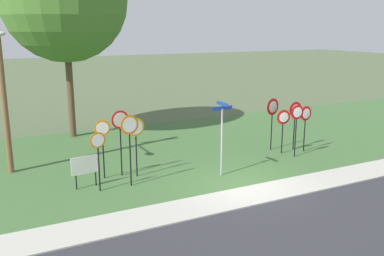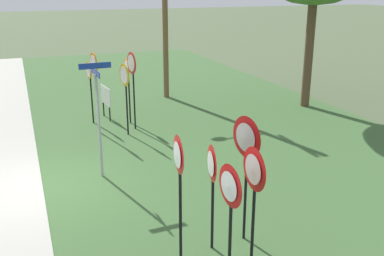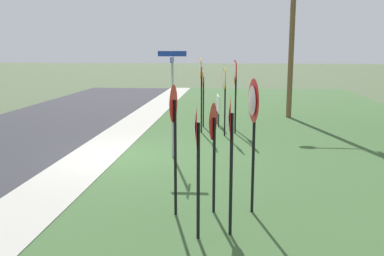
# 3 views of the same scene
# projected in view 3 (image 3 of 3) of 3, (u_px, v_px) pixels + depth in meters

# --- Properties ---
(ground_plane) EXTENTS (160.00, 160.00, 0.00)m
(ground_plane) POSITION_uv_depth(u_px,v_px,m) (120.00, 158.00, 12.60)
(ground_plane) COLOR #4C5B3D
(sidewalk_strip) EXTENTS (44.00, 1.60, 0.06)m
(sidewalk_strip) POSITION_uv_depth(u_px,v_px,m) (94.00, 156.00, 12.67)
(sidewalk_strip) COLOR #ADAA9E
(sidewalk_strip) RESTS_ON ground_plane
(grass_median) EXTENTS (44.00, 12.00, 0.04)m
(grass_median) POSITION_uv_depth(u_px,v_px,m) (327.00, 162.00, 12.06)
(grass_median) COLOR #3D6033
(grass_median) RESTS_ON ground_plane
(stop_sign_near_left) EXTENTS (0.74, 0.13, 2.79)m
(stop_sign_near_left) POSITION_uv_depth(u_px,v_px,m) (201.00, 79.00, 15.80)
(stop_sign_near_left) COLOR black
(stop_sign_near_left) RESTS_ON grass_median
(stop_sign_near_right) EXTENTS (0.75, 0.15, 2.46)m
(stop_sign_near_right) POSITION_uv_depth(u_px,v_px,m) (224.00, 87.00, 15.22)
(stop_sign_near_right) COLOR black
(stop_sign_near_right) RESTS_ON grass_median
(stop_sign_far_left) EXTENTS (0.75, 0.13, 2.74)m
(stop_sign_far_left) POSITION_uv_depth(u_px,v_px,m) (235.00, 80.00, 15.65)
(stop_sign_far_left) COLOR black
(stop_sign_far_left) RESTS_ON grass_median
(stop_sign_far_center) EXTENTS (0.60, 0.13, 2.28)m
(stop_sign_far_center) POSITION_uv_depth(u_px,v_px,m) (203.00, 87.00, 17.07)
(stop_sign_far_center) COLOR black
(stop_sign_far_center) RESTS_ON grass_median
(stop_sign_far_right) EXTENTS (0.65, 0.09, 2.42)m
(stop_sign_far_right) POSITION_uv_depth(u_px,v_px,m) (235.00, 86.00, 16.42)
(stop_sign_far_right) COLOR black
(stop_sign_far_right) RESTS_ON grass_median
(yield_sign_near_left) EXTENTS (0.70, 0.15, 2.16)m
(yield_sign_near_left) POSITION_uv_depth(u_px,v_px,m) (213.00, 132.00, 8.03)
(yield_sign_near_left) COLOR black
(yield_sign_near_left) RESTS_ON grass_median
(yield_sign_near_right) EXTENTS (0.70, 0.11, 2.50)m
(yield_sign_near_right) POSITION_uv_depth(u_px,v_px,m) (173.00, 119.00, 7.85)
(yield_sign_near_right) COLOR black
(yield_sign_near_right) RESTS_ON grass_median
(yield_sign_far_left) EXTENTS (0.77, 0.10, 2.42)m
(yield_sign_far_left) POSITION_uv_depth(u_px,v_px,m) (230.00, 132.00, 6.99)
(yield_sign_far_left) COLOR black
(yield_sign_far_left) RESTS_ON grass_median
(yield_sign_far_right) EXTENTS (0.73, 0.11, 2.27)m
(yield_sign_far_right) POSITION_uv_depth(u_px,v_px,m) (196.00, 141.00, 6.86)
(yield_sign_far_right) COLOR black
(yield_sign_far_right) RESTS_ON grass_median
(yield_sign_center) EXTENTS (0.82, 0.19, 2.61)m
(yield_sign_center) POSITION_uv_depth(u_px,v_px,m) (253.00, 113.00, 7.97)
(yield_sign_center) COLOR black
(yield_sign_center) RESTS_ON grass_median
(street_name_post) EXTENTS (0.96, 0.82, 3.08)m
(street_name_post) POSITION_uv_depth(u_px,v_px,m) (172.00, 95.00, 12.26)
(street_name_post) COLOR #9EA0A8
(street_name_post) RESTS_ON grass_median
(utility_pole) EXTENTS (2.10, 2.14, 8.08)m
(utility_pole) POSITION_uv_depth(u_px,v_px,m) (289.00, 20.00, 18.96)
(utility_pole) COLOR brown
(utility_pole) RESTS_ON grass_median
(notice_board) EXTENTS (1.10, 0.16, 1.25)m
(notice_board) POSITION_uv_depth(u_px,v_px,m) (218.00, 105.00, 17.53)
(notice_board) COLOR black
(notice_board) RESTS_ON grass_median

